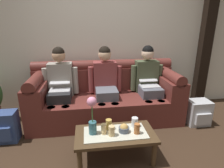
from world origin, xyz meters
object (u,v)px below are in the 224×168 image
person_right (148,79)px  backpack_left (5,127)px  cup_near_right (112,131)px  coffee_table (115,136)px  couch (106,97)px  cup_far_right (137,129)px  cup_near_left (109,124)px  person_left (60,83)px  cup_far_left (135,122)px  backpack_right (198,113)px  cup_far_center (104,129)px  person_middle (106,81)px  flower_vase (92,115)px  snack_bowl (124,129)px

person_right → backpack_left: size_ratio=2.82×
cup_near_right → coffee_table: bearing=48.1°
couch → cup_near_right: 1.10m
cup_far_right → cup_near_left: bearing=156.2°
couch → person_left: 0.78m
cup_far_left → backpack_right: 1.31m
backpack_right → coffee_table: bearing=-157.2°
person_right → cup_far_right: bearing=-113.8°
coffee_table → cup_far_center: cup_far_center is taller
person_middle → flower_vase: size_ratio=2.70×
cup_far_right → person_left: bearing=131.5°
cup_far_center → cup_far_right: 0.38m
person_left → backpack_right: 2.27m
couch → snack_bowl: 1.05m
coffee_table → cup_near_right: size_ratio=7.83×
person_left → cup_far_right: 1.49m
cup_near_left → person_middle: bearing=86.0°
couch → snack_bowl: couch is taller
person_middle → cup_near_right: size_ratio=10.26×
person_left → flower_vase: size_ratio=2.70×
cup_near_left → cup_far_left: bearing=3.3°
person_middle → flower_vase: 1.06m
coffee_table → cup_near_left: (-0.07, 0.08, 0.12)m
flower_vase → cup_near_left: flower_vase is taller
person_right → backpack_left: bearing=-167.2°
snack_bowl → backpack_right: (1.35, 0.61, -0.20)m
coffee_table → backpack_right: backpack_right is taller
person_right → coffee_table: bearing=-124.9°
coffee_table → cup_far_center: (-0.14, -0.01, 0.12)m
coffee_table → person_left: bearing=124.9°
flower_vase → cup_near_right: (0.21, -0.07, -0.18)m
coffee_table → flower_vase: (-0.26, 0.01, 0.29)m
cup_near_right → cup_far_left: cup_near_right is taller
person_right → cup_near_left: bearing=-129.5°
person_middle → backpack_right: size_ratio=3.06×
flower_vase → backpack_right: (1.71, 0.59, -0.40)m
cup_far_left → cup_far_right: (-0.02, -0.15, 0.00)m
cup_near_left → cup_far_center: (-0.07, -0.09, -0.00)m
cup_far_right → backpack_left: (-1.68, 0.60, -0.20)m
coffee_table → cup_near_left: cup_near_left is taller
person_middle → cup_far_left: 1.01m
couch → coffee_table: bearing=-90.0°
backpack_right → cup_far_right: bearing=-151.2°
coffee_table → cup_far_right: 0.27m
couch → person_left: bearing=-179.6°
person_middle → cup_far_center: (-0.14, -1.05, -0.24)m
person_middle → cup_near_left: (-0.07, -0.96, -0.24)m
person_middle → backpack_right: bearing=-16.7°
person_middle → backpack_left: size_ratio=2.82×
coffee_table → backpack_right: 1.57m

